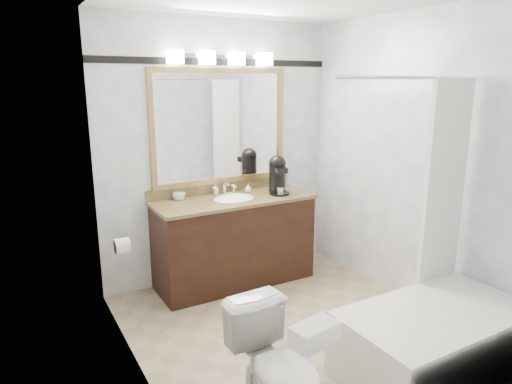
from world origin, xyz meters
The scene contains 15 objects.
room centered at (0.00, 0.00, 1.25)m, with size 2.42×2.62×2.52m.
vanity centered at (0.00, 1.02, 0.44)m, with size 1.53×0.58×0.97m.
mirror centered at (0.00, 1.28, 1.50)m, with size 1.40×0.04×1.10m.
vanity_light_bar centered at (0.00, 1.23, 2.13)m, with size 1.02×0.14×0.12m.
accent_stripe centered at (0.00, 1.29, 2.10)m, with size 2.40×0.01×0.06m, color black.
bathtub centered at (0.55, -0.90, 0.28)m, with size 1.30×0.75×1.96m.
tp_roll centered at (-1.14, 0.66, 0.70)m, with size 0.12×0.12×0.11m, color white.
toilet centered at (-0.64, -0.80, 0.34)m, with size 0.38×0.67×0.68m, color white.
tissue_box centered at (-0.64, -1.12, 0.73)m, with size 0.24×0.13×0.10m, color white.
coffee_maker centered at (0.47, 0.99, 1.04)m, with size 0.19×0.25×0.38m.
cup_left centered at (-0.48, 1.22, 0.88)m, with size 0.09×0.09×0.07m, color white.
cup_right centered at (-0.44, 1.21, 0.88)m, with size 0.07×0.07×0.07m, color white.
soap_bottle_a centered at (-0.09, 1.23, 0.90)m, with size 0.05×0.05×0.10m, color white.
soap_bottle_b centered at (0.23, 1.15, 0.89)m, with size 0.07×0.07×0.09m, color white.
soap_bar centered at (0.02, 1.13, 0.86)m, with size 0.07×0.04×0.02m, color beige.
Camera 1 is at (-1.88, -2.71, 1.93)m, focal length 32.00 mm.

